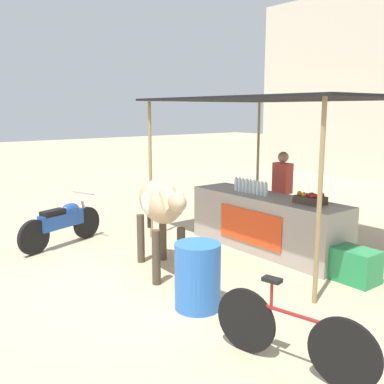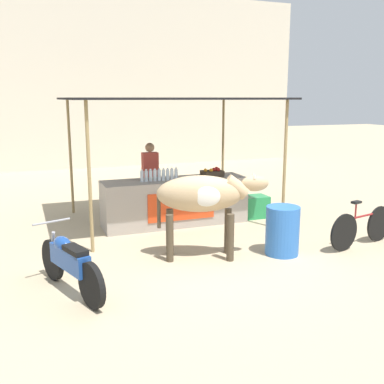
{
  "view_description": "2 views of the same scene",
  "coord_description": "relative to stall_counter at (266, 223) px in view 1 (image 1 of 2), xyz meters",
  "views": [
    {
      "loc": [
        5.14,
        -3.45,
        2.42
      ],
      "look_at": [
        -0.26,
        0.77,
        1.15
      ],
      "focal_mm": 42.0,
      "sensor_mm": 36.0,
      "label": 1
    },
    {
      "loc": [
        -2.92,
        -6.42,
        2.6
      ],
      "look_at": [
        0.0,
        1.22,
        0.88
      ],
      "focal_mm": 42.0,
      "sensor_mm": 36.0,
      "label": 2
    }
  ],
  "objects": [
    {
      "name": "bicycle_leaning",
      "position": [
        2.65,
        -2.53,
        -0.13
      ],
      "size": [
        1.63,
        0.41,
        0.85
      ],
      "color": "black",
      "rests_on": "ground"
    },
    {
      "name": "ground_plane",
      "position": [
        0.0,
        -2.2,
        -0.48
      ],
      "size": [
        60.0,
        60.0,
        0.0
      ],
      "primitive_type": "plane",
      "color": "tan"
    },
    {
      "name": "motorcycle_parked",
      "position": [
        -2.42,
        -2.68,
        -0.05
      ],
      "size": [
        0.77,
        1.73,
        0.9
      ],
      "color": "black",
      "rests_on": "ground"
    },
    {
      "name": "stall_awning",
      "position": [
        0.0,
        0.3,
        2.02
      ],
      "size": [
        4.2,
        3.2,
        2.61
      ],
      "color": "black",
      "rests_on": "ground"
    },
    {
      "name": "water_barrel",
      "position": [
        1.09,
        -2.39,
        -0.07
      ],
      "size": [
        0.56,
        0.56,
        0.83
      ],
      "primitive_type": "cylinder",
      "color": "blue",
      "rests_on": "ground"
    },
    {
      "name": "fruit_crate",
      "position": [
        0.86,
        0.05,
        0.55
      ],
      "size": [
        0.44,
        0.32,
        0.18
      ],
      "color": "#3F3326",
      "rests_on": "stall_counter"
    },
    {
      "name": "vendor_behind_counter",
      "position": [
        -0.31,
        0.75,
        0.37
      ],
      "size": [
        0.34,
        0.22,
        1.65
      ],
      "color": "#383842",
      "rests_on": "ground"
    },
    {
      "name": "cooler_box",
      "position": [
        1.8,
        -0.1,
        -0.24
      ],
      "size": [
        0.6,
        0.44,
        0.48
      ],
      "primitive_type": "cube",
      "color": "#268C4C",
      "rests_on": "ground"
    },
    {
      "name": "cow",
      "position": [
        -0.21,
        -2.06,
        0.55
      ],
      "size": [
        1.84,
        0.95,
        1.44
      ],
      "color": "tan",
      "rests_on": "ground"
    },
    {
      "name": "water_bottle_row",
      "position": [
        -0.35,
        -0.05,
        0.59
      ],
      "size": [
        0.79,
        0.07,
        0.25
      ],
      "color": "silver",
      "rests_on": "stall_counter"
    },
    {
      "name": "stall_counter",
      "position": [
        0.0,
        0.0,
        0.0
      ],
      "size": [
        3.0,
        0.82,
        0.96
      ],
      "color": "#9E9389",
      "rests_on": "ground"
    }
  ]
}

